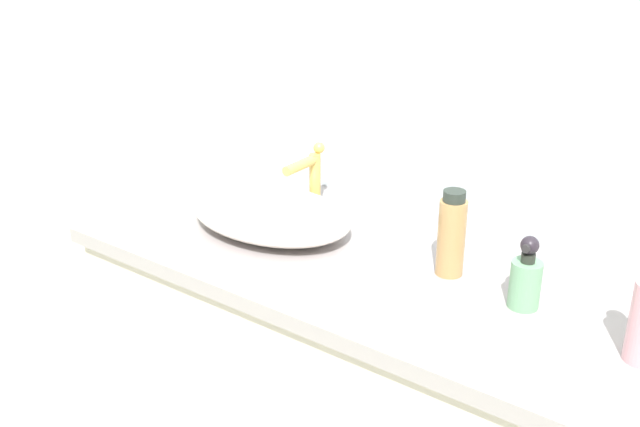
{
  "coord_description": "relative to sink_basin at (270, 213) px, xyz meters",
  "views": [
    {
      "loc": [
        0.84,
        -0.85,
        1.59
      ],
      "look_at": [
        -0.07,
        0.37,
        0.93
      ],
      "focal_mm": 42.15,
      "sensor_mm": 36.0,
      "label": 1
    }
  ],
  "objects": [
    {
      "name": "faucet",
      "position": [
        0.0,
        0.16,
        0.06
      ],
      "size": [
        0.03,
        0.15,
        0.17
      ],
      "color": "#D9AE52",
      "rests_on": "vanity_counter"
    },
    {
      "name": "soap_dispenser",
      "position": [
        0.62,
        0.01,
        0.02
      ],
      "size": [
        0.06,
        0.06,
        0.15
      ],
      "color": "#6FA479",
      "rests_on": "vanity_counter"
    },
    {
      "name": "sink_basin",
      "position": [
        0.0,
        0.0,
        0.0
      ],
      "size": [
        0.42,
        0.29,
        0.08
      ],
      "primitive_type": "ellipsoid",
      "color": "silver",
      "rests_on": "vanity_counter"
    },
    {
      "name": "vanity_counter",
      "position": [
        0.3,
        0.02,
        -0.46
      ],
      "size": [
        1.37,
        0.59,
        0.85
      ],
      "color": "beige",
      "rests_on": "ground"
    },
    {
      "name": "bathroom_wall_rear",
      "position": [
        0.22,
        0.35,
        0.41
      ],
      "size": [
        6.0,
        0.06,
        2.6
      ],
      "primitive_type": "cube",
      "color": "silver",
      "rests_on": "ground"
    },
    {
      "name": "lotion_bottle",
      "position": [
        0.44,
        0.05,
        0.05
      ],
      "size": [
        0.06,
        0.06,
        0.19
      ],
      "color": "#B2844F",
      "rests_on": "vanity_counter"
    }
  ]
}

